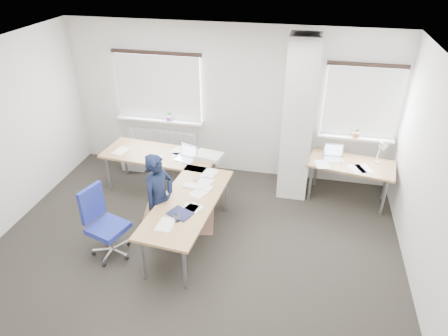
% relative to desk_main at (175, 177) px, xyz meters
% --- Properties ---
extents(ground, '(6.00, 6.00, 0.00)m').
position_rel_desk_main_xyz_m(ground, '(0.52, -0.91, -0.69)').
color(ground, black).
rests_on(ground, ground).
extents(room_shell, '(6.04, 5.04, 2.82)m').
position_rel_desk_main_xyz_m(room_shell, '(0.70, -0.45, 1.05)').
color(room_shell, beige).
rests_on(room_shell, ground).
extents(floor_mat, '(1.34, 1.20, 0.01)m').
position_rel_desk_main_xyz_m(floor_mat, '(0.05, -0.10, -0.69)').
color(floor_mat, '#835F47').
rests_on(floor_mat, ground).
extents(white_crate, '(0.46, 0.33, 0.27)m').
position_rel_desk_main_xyz_m(white_crate, '(-1.29, 1.26, -0.56)').
color(white_crate, white).
rests_on(white_crate, ground).
extents(desk_main, '(2.41, 2.80, 0.96)m').
position_rel_desk_main_xyz_m(desk_main, '(0.00, 0.00, 0.00)').
color(desk_main, '#9D7143').
rests_on(desk_main, ground).
extents(desk_side, '(1.50, 0.93, 1.22)m').
position_rel_desk_main_xyz_m(desk_side, '(2.78, 1.00, -0.01)').
color(desk_side, '#9D7143').
rests_on(desk_side, ground).
extents(task_chair, '(0.61, 0.59, 1.08)m').
position_rel_desk_main_xyz_m(task_chair, '(-0.66, -1.16, -0.39)').
color(task_chair, navy).
rests_on(task_chair, ground).
extents(person, '(0.53, 0.63, 1.46)m').
position_rel_desk_main_xyz_m(person, '(-0.00, -0.71, 0.04)').
color(person, black).
rests_on(person, ground).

